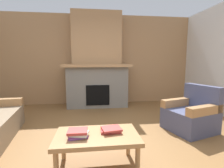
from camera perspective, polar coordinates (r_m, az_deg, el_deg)
ground at (r=2.71m, az=-2.61°, el=-21.13°), size 9.00×9.00×0.00m
wall_back_wood_panel at (r=5.37m, az=-5.22°, el=8.05°), size 6.00×0.12×2.70m
fireplace at (r=5.00m, az=-5.05°, el=5.95°), size 1.90×0.82×2.70m
armchair at (r=3.61m, az=25.02°, el=-9.37°), size 0.95×0.95×0.85m
coffee_table at (r=2.16m, az=-5.02°, el=-17.76°), size 1.00×0.60×0.43m
book_stack_near_edge at (r=2.09m, az=-11.30°, el=-15.88°), size 0.26×0.22×0.09m
book_stack_center at (r=2.20m, az=-0.35°, el=-14.97°), size 0.26×0.25×0.06m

